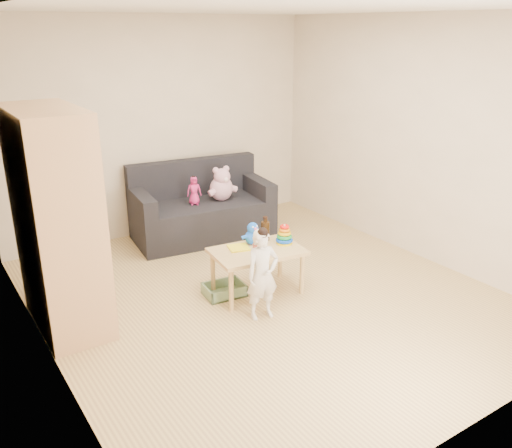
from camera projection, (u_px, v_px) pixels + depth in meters
room at (267, 165)px, 4.82m from camera, size 4.50×4.50×4.50m
wardrobe at (57, 222)px, 4.47m from camera, size 0.52×1.04×1.88m
sofa at (203, 219)px, 6.63m from camera, size 1.74×1.03×0.46m
play_table at (257, 271)px, 5.24m from camera, size 0.92×0.64×0.45m
storage_bin at (224, 290)px, 5.25m from camera, size 0.41×0.33×0.11m
toddler at (263, 276)px, 4.74m from camera, size 0.32×0.24×0.81m
pink_bear at (221, 186)px, 6.55m from camera, size 0.32×0.28×0.35m
doll at (194, 191)px, 6.39m from camera, size 0.20×0.17×0.33m
ring_stacker at (284, 236)px, 5.29m from camera, size 0.17×0.17×0.19m
brown_bottle at (265, 230)px, 5.36m from camera, size 0.09×0.09×0.25m
blue_plush at (252, 233)px, 5.27m from camera, size 0.23×0.21×0.23m
wooden_figure at (255, 246)px, 5.11m from camera, size 0.06×0.05×0.12m
yellow_book at (239, 248)px, 5.19m from camera, size 0.24×0.24×0.01m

